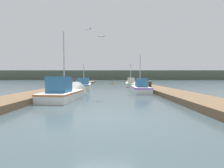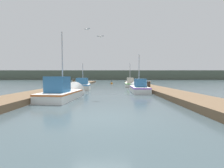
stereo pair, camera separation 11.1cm
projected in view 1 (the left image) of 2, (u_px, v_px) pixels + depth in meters
The scene contains 15 objects.
ground_plane at pixel (102, 117), 5.66m from camera, with size 200.00×200.00×0.00m.
dock_left at pixel (72, 86), 21.61m from camera, with size 2.44×40.00×0.36m.
dock_right at pixel (145, 86), 21.66m from camera, with size 2.44×40.00×0.36m.
distant_shore_ridge at pixel (111, 75), 80.03m from camera, with size 120.00×16.00×4.62m.
fishing_boat_0 at pixel (65, 92), 10.43m from camera, with size 2.18×4.67×5.11m.
fishing_boat_1 at pixel (139, 88), 15.05m from camera, with size 1.60×4.80×4.13m.
fishing_boat_2 at pixel (83, 86), 18.70m from camera, with size 2.14×4.91×3.66m.
fishing_boat_3 at pixel (130, 84), 23.13m from camera, with size 1.86×5.58×3.96m.
mooring_piling_0 at pixel (57, 89), 12.34m from camera, with size 0.30×0.30×1.07m.
mooring_piling_1 at pixel (140, 85), 19.44m from camera, with size 0.29×0.29×0.98m.
mooring_piling_2 at pixel (74, 84), 17.98m from camera, with size 0.27×0.27×1.29m.
mooring_piling_3 at pixel (149, 87), 14.46m from camera, with size 0.36×0.36×1.13m.
channel_buoy at pixel (111, 83), 31.70m from camera, with size 0.46×0.46×0.96m.
seagull_lead at pixel (101, 36), 11.19m from camera, with size 0.56×0.30×0.12m.
seagull_1 at pixel (88, 29), 12.54m from camera, with size 0.54×0.37×0.12m.
Camera 1 is at (0.35, -5.60, 1.53)m, focal length 24.00 mm.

